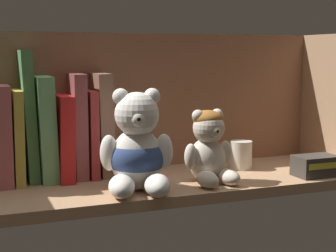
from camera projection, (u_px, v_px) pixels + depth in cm
name	position (u px, v px, depth cm)	size (l,w,h in cm)	color
shelf_board	(152.00, 186.00, 100.45)	(83.96, 24.35, 2.00)	#A87F5B
shelf_back_panel	(131.00, 106.00, 110.31)	(86.36, 1.20, 30.23)	#8C5C42
book_4	(0.00, 134.00, 98.22)	(3.40, 13.85, 18.36)	#B65B5B
book_5	(17.00, 135.00, 99.33)	(1.76, 12.85, 17.42)	gold
book_6	(28.00, 116.00, 99.63)	(2.01, 9.56, 24.76)	#4E804D
book_7	(44.00, 128.00, 101.00)	(3.07, 12.68, 19.84)	#6EAA6D
book_8	(62.00, 136.00, 102.41)	(2.73, 14.77, 16.25)	red
book_9	(76.00, 125.00, 103.19)	(2.43, 11.00, 20.23)	brown
book_10	(89.00, 133.00, 104.27)	(1.64, 12.09, 16.96)	maroon
book_11	(101.00, 124.00, 104.95)	(2.69, 11.03, 20.23)	brown
teddy_bear_larger	(137.00, 151.00, 92.37)	(13.71, 14.51, 18.09)	white
teddy_bear_smaller	(209.00, 148.00, 98.19)	(10.17, 10.42, 13.81)	beige
pillar_candle	(241.00, 155.00, 110.42)	(4.59, 4.59, 5.91)	silver
small_product_box	(315.00, 166.00, 104.02)	(8.25, 5.64, 4.08)	#38332D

